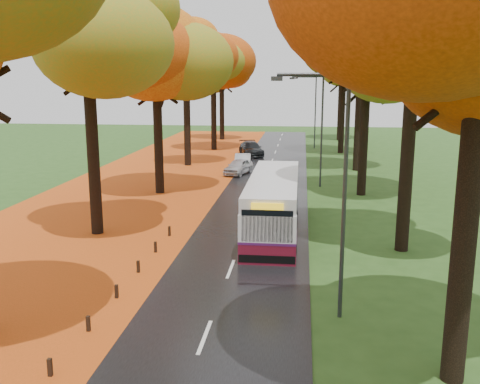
% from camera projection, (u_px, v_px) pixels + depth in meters
% --- Properties ---
extents(road, '(6.50, 90.00, 0.04)m').
position_uv_depth(road, '(257.00, 200.00, 34.81)').
color(road, black).
rests_on(road, ground).
extents(centre_line, '(0.12, 90.00, 0.01)m').
position_uv_depth(centre_line, '(257.00, 200.00, 34.80)').
color(centre_line, silver).
rests_on(centre_line, road).
extents(leaf_verge, '(12.00, 90.00, 0.02)m').
position_uv_depth(leaf_verge, '(124.00, 197.00, 35.83)').
color(leaf_verge, '#983C0D').
rests_on(leaf_verge, ground).
extents(leaf_drift, '(0.90, 90.00, 0.01)m').
position_uv_depth(leaf_drift, '(211.00, 198.00, 35.15)').
color(leaf_drift, '#D44F15').
rests_on(leaf_drift, road).
extents(trees_left, '(9.20, 74.00, 13.88)m').
position_uv_depth(trees_left, '(154.00, 51.00, 35.64)').
color(trees_left, black).
rests_on(trees_left, ground).
extents(trees_right, '(9.30, 74.20, 13.96)m').
position_uv_depth(trees_right, '(374.00, 48.00, 33.83)').
color(trees_right, black).
rests_on(trees_right, ground).
extents(bollard_row, '(0.11, 23.51, 0.52)m').
position_uv_depth(bollard_row, '(71.00, 344.00, 15.46)').
color(bollard_row, black).
rests_on(bollard_row, ground).
extents(streetlamp_near, '(2.45, 0.18, 8.00)m').
position_uv_depth(streetlamp_near, '(337.00, 178.00, 16.87)').
color(streetlamp_near, '#333538').
rests_on(streetlamp_near, ground).
extents(streetlamp_mid, '(2.45, 0.18, 8.00)m').
position_uv_depth(streetlamp_mid, '(318.00, 122.00, 38.24)').
color(streetlamp_mid, '#333538').
rests_on(streetlamp_mid, ground).
extents(streetlamp_far, '(2.45, 0.18, 8.00)m').
position_uv_depth(streetlamp_far, '(313.00, 106.00, 59.60)').
color(streetlamp_far, '#333538').
rests_on(streetlamp_far, ground).
extents(bus, '(2.51, 10.81, 2.84)m').
position_uv_depth(bus, '(274.00, 202.00, 27.47)').
color(bus, '#5D0E1F').
rests_on(bus, road).
extents(car_white, '(2.42, 3.91, 1.24)m').
position_uv_depth(car_white, '(238.00, 167.00, 43.94)').
color(car_white, '#BBBBC0').
rests_on(car_white, road).
extents(car_silver, '(1.68, 4.02, 1.29)m').
position_uv_depth(car_silver, '(243.00, 162.00, 46.43)').
color(car_silver, '#9C9FA4').
rests_on(car_silver, road).
extents(car_dark, '(3.25, 5.17, 1.39)m').
position_uv_depth(car_dark, '(251.00, 149.00, 54.43)').
color(car_dark, black).
rests_on(car_dark, road).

